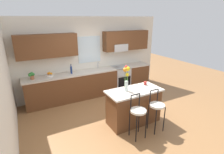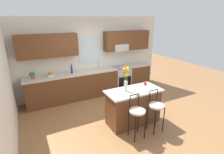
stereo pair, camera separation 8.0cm
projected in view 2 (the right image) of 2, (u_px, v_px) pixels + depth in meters
The scene contains 14 objects.
ground_plane at pixel (117, 117), 4.94m from camera, with size 14.00×14.00×0.00m, color olive.
wall_left at pixel (4, 84), 3.64m from camera, with size 0.12×4.60×2.70m, color silver.
back_wall_assembly at pixel (91, 52), 6.13m from camera, with size 5.60×0.50×2.70m.
counter_run at pixel (94, 82), 6.22m from camera, with size 4.56×0.64×0.92m.
sink_faucet at pixel (99, 65), 6.26m from camera, with size 0.02×0.13×0.23m.
oven_range at pixel (121, 78), 6.68m from camera, with size 0.60×0.64×0.92m.
kitchen_island at pixel (133, 106), 4.55m from camera, with size 1.42×0.68×0.92m.
bar_stool_near at pixel (137, 113), 3.91m from camera, with size 0.36×0.36×1.04m.
bar_stool_middle at pixel (156, 107), 4.15m from camera, with size 0.36×0.36×1.04m.
flower_vase at pixel (126, 76), 4.24m from camera, with size 0.18×0.14×0.65m.
mug_ceramic at pixel (145, 83), 4.73m from camera, with size 0.08×0.08×0.09m, color #A52D28.
fruit_bowl_oranges at pixel (50, 75), 5.43m from camera, with size 0.24×0.24×0.16m.
bottle_olive_oil at pixel (72, 70), 5.70m from camera, with size 0.06×0.06×0.32m.
potted_plant_small at pixel (32, 75), 5.18m from camera, with size 0.18×0.12×0.22m.
Camera 2 is at (-2.12, -3.76, 2.66)m, focal length 28.00 mm.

